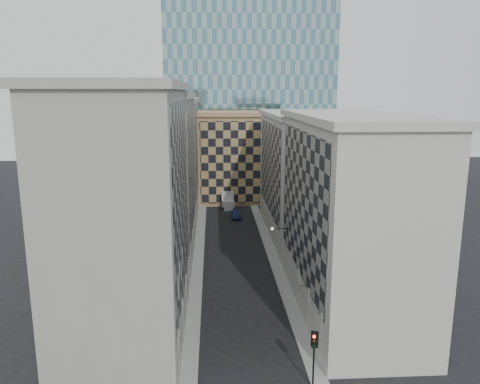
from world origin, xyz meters
name	(u,v)px	position (x,y,z in m)	size (l,w,h in m)	color
sidewalk_west	(198,260)	(-5.25, 30.00, 0.07)	(1.50, 100.00, 0.15)	gray
sidewalk_east	(274,258)	(5.25, 30.00, 0.07)	(1.50, 100.00, 0.15)	gray
bldg_left_a	(129,213)	(-10.88, 11.00, 11.82)	(10.80, 22.80, 23.70)	gray
bldg_left_b	(157,177)	(-10.88, 33.00, 11.32)	(10.80, 22.80, 22.70)	gray
bldg_left_c	(170,158)	(-10.88, 55.00, 10.83)	(10.80, 22.80, 21.70)	gray
bldg_right_a	(347,214)	(10.88, 15.00, 10.32)	(10.80, 26.80, 20.70)	beige
bldg_right_b	(300,174)	(10.89, 42.00, 9.85)	(10.80, 28.80, 19.70)	beige
tan_block	(236,156)	(2.00, 67.90, 9.44)	(16.80, 14.80, 18.80)	#9E7A54
church_tower	(225,74)	(0.00, 82.00, 26.95)	(7.20, 7.20, 51.50)	#302B25
flagpoles_left	(180,271)	(-5.90, 6.00, 8.00)	(0.10, 6.33, 2.33)	gray
bracket_lamp	(274,229)	(4.38, 24.00, 6.20)	(1.98, 0.36, 0.36)	black
traffic_light	(314,348)	(4.55, 0.86, 3.52)	(0.57, 0.57, 4.71)	black
box_truck	(227,200)	(-0.22, 60.42, 1.41)	(2.63, 6.00, 3.24)	silver
dark_car	(236,215)	(1.06, 51.80, 0.71)	(1.50, 4.29, 1.41)	#10193E
shop_sign	(301,289)	(5.42, 11.03, 3.84)	(0.79, 0.69, 0.76)	black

